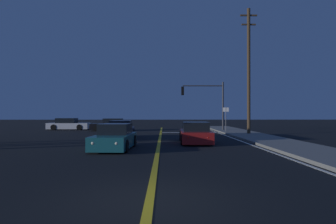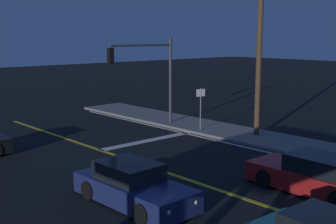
% 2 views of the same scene
% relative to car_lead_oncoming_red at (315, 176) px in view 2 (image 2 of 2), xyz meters
% --- Properties ---
extents(lane_line_center, '(0.20, 39.87, 0.01)m').
position_rel_car_lead_oncoming_red_xyz_m(lane_line_center, '(-2.31, -0.49, -0.58)').
color(lane_line_center, gold).
rests_on(lane_line_center, ground).
extents(stop_bar, '(5.80, 0.50, 0.01)m').
position_rel_car_lead_oncoming_red_xyz_m(stop_bar, '(0.58, 9.74, -0.58)').
color(stop_bar, silver).
rests_on(stop_bar, ground).
extents(car_lead_oncoming_red, '(2.03, 4.63, 1.34)m').
position_rel_car_lead_oncoming_red_xyz_m(car_lead_oncoming_red, '(0.00, 0.00, 0.00)').
color(car_lead_oncoming_red, maroon).
rests_on(car_lead_oncoming_red, ground).
extents(car_parked_curb_navy, '(1.96, 4.44, 1.34)m').
position_rel_car_lead_oncoming_red_xyz_m(car_parked_curb_navy, '(-5.30, 3.38, -0.00)').
color(car_parked_curb_navy, navy).
rests_on(car_parked_curb_navy, ground).
extents(traffic_signal_near_right, '(4.54, 0.28, 5.23)m').
position_rel_car_lead_oncoming_red_xyz_m(traffic_signal_near_right, '(2.56, 12.04, 2.96)').
color(traffic_signal_near_right, '#38383D').
rests_on(traffic_signal_near_right, ground).
extents(utility_pole_right, '(1.48, 0.29, 11.05)m').
position_rel_car_lead_oncoming_red_xyz_m(utility_pole_right, '(5.38, 6.45, 5.13)').
color(utility_pole_right, '#4C3823').
rests_on(utility_pole_right, ground).
extents(street_sign_corner, '(0.56, 0.13, 2.50)m').
position_rel_car_lead_oncoming_red_xyz_m(street_sign_corner, '(3.98, 9.24, 1.10)').
color(street_sign_corner, slate).
rests_on(street_sign_corner, ground).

